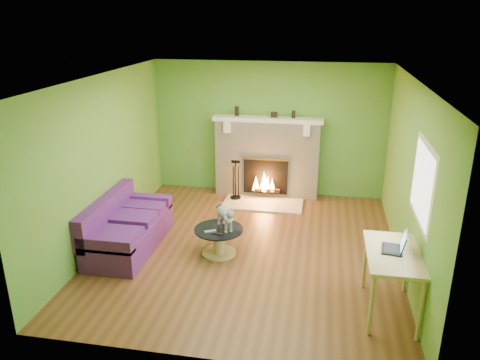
# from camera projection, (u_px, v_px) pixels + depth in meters

# --- Properties ---
(floor) EXTENTS (5.00, 5.00, 0.00)m
(floor) POSITION_uv_depth(u_px,v_px,m) (247.00, 248.00, 7.25)
(floor) COLOR #5A3419
(floor) RESTS_ON ground
(ceiling) EXTENTS (5.00, 5.00, 0.00)m
(ceiling) POSITION_uv_depth(u_px,v_px,m) (248.00, 79.00, 6.37)
(ceiling) COLOR white
(ceiling) RESTS_ON wall_back
(wall_back) EXTENTS (5.00, 0.00, 5.00)m
(wall_back) POSITION_uv_depth(u_px,v_px,m) (269.00, 129.00, 9.13)
(wall_back) COLOR #5A8C2E
(wall_back) RESTS_ON floor
(wall_front) EXTENTS (5.00, 0.00, 5.00)m
(wall_front) POSITION_uv_depth(u_px,v_px,m) (206.00, 249.00, 4.50)
(wall_front) COLOR #5A8C2E
(wall_front) RESTS_ON floor
(wall_left) EXTENTS (0.00, 5.00, 5.00)m
(wall_left) POSITION_uv_depth(u_px,v_px,m) (104.00, 161.00, 7.19)
(wall_left) COLOR #5A8C2E
(wall_left) RESTS_ON floor
(wall_right) EXTENTS (0.00, 5.00, 5.00)m
(wall_right) POSITION_uv_depth(u_px,v_px,m) (409.00, 178.00, 6.43)
(wall_right) COLOR #5A8C2E
(wall_right) RESTS_ON floor
(window_frame) EXTENTS (0.00, 1.20, 1.20)m
(window_frame) POSITION_uv_depth(u_px,v_px,m) (423.00, 183.00, 5.52)
(window_frame) COLOR silver
(window_frame) RESTS_ON wall_right
(window_pane) EXTENTS (0.00, 1.06, 1.06)m
(window_pane) POSITION_uv_depth(u_px,v_px,m) (422.00, 183.00, 5.52)
(window_pane) COLOR white
(window_pane) RESTS_ON wall_right
(fireplace) EXTENTS (2.10, 0.46, 1.58)m
(fireplace) POSITION_uv_depth(u_px,v_px,m) (267.00, 158.00, 9.13)
(fireplace) COLOR beige
(fireplace) RESTS_ON floor
(hearth) EXTENTS (1.50, 0.75, 0.03)m
(hearth) POSITION_uv_depth(u_px,v_px,m) (263.00, 204.00, 8.91)
(hearth) COLOR beige
(hearth) RESTS_ON floor
(mantel) EXTENTS (2.10, 0.28, 0.08)m
(mantel) POSITION_uv_depth(u_px,v_px,m) (268.00, 119.00, 8.86)
(mantel) COLOR white
(mantel) RESTS_ON fireplace
(sofa) EXTENTS (0.85, 1.78, 0.80)m
(sofa) POSITION_uv_depth(u_px,v_px,m) (126.00, 229.00, 7.21)
(sofa) COLOR #531B68
(sofa) RESTS_ON floor
(coffee_table) EXTENTS (0.73, 0.73, 0.42)m
(coffee_table) POSITION_uv_depth(u_px,v_px,m) (219.00, 239.00, 7.02)
(coffee_table) COLOR tan
(coffee_table) RESTS_ON floor
(desk) EXTENTS (0.64, 1.10, 0.81)m
(desk) POSITION_uv_depth(u_px,v_px,m) (393.00, 260.00, 5.49)
(desk) COLOR tan
(desk) RESTS_ON floor
(cat) EXTENTS (0.53, 0.65, 0.39)m
(cat) POSITION_uv_depth(u_px,v_px,m) (225.00, 216.00, 6.92)
(cat) COLOR slate
(cat) RESTS_ON coffee_table
(remote_silver) EXTENTS (0.17, 0.12, 0.02)m
(remote_silver) POSITION_uv_depth(u_px,v_px,m) (210.00, 231.00, 6.86)
(remote_silver) COLOR gray
(remote_silver) RESTS_ON coffee_table
(remote_black) EXTENTS (0.16, 0.07, 0.02)m
(remote_black) POSITION_uv_depth(u_px,v_px,m) (217.00, 234.00, 6.78)
(remote_black) COLOR black
(remote_black) RESTS_ON coffee_table
(laptop) EXTENTS (0.31, 0.34, 0.23)m
(laptop) POSITION_uv_depth(u_px,v_px,m) (393.00, 241.00, 5.46)
(laptop) COLOR black
(laptop) RESTS_ON desk
(fire_tools) EXTENTS (0.21, 0.21, 0.78)m
(fire_tools) POSITION_uv_depth(u_px,v_px,m) (236.00, 179.00, 9.01)
(fire_tools) COLOR black
(fire_tools) RESTS_ON hearth
(mantel_vase_left) EXTENTS (0.08, 0.08, 0.18)m
(mantel_vase_left) POSITION_uv_depth(u_px,v_px,m) (237.00, 111.00, 8.94)
(mantel_vase_left) COLOR black
(mantel_vase_left) RESTS_ON mantel
(mantel_vase_right) EXTENTS (0.07, 0.07, 0.14)m
(mantel_vase_right) POSITION_uv_depth(u_px,v_px,m) (294.00, 114.00, 8.77)
(mantel_vase_right) COLOR black
(mantel_vase_right) RESTS_ON mantel
(mantel_box) EXTENTS (0.12, 0.08, 0.10)m
(mantel_box) POSITION_uv_depth(u_px,v_px,m) (274.00, 115.00, 8.83)
(mantel_box) COLOR black
(mantel_box) RESTS_ON mantel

